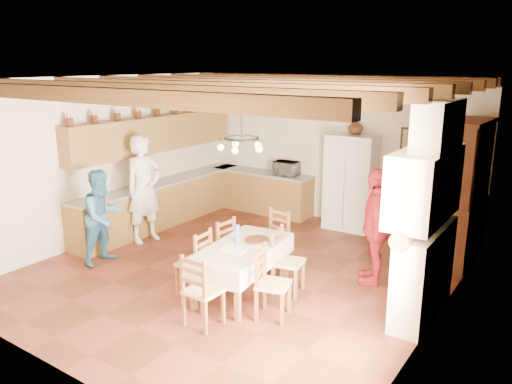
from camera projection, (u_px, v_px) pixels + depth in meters
floor at (240, 271)px, 7.98m from camera, size 6.00×6.50×0.02m
ceiling at (239, 78)px, 7.21m from camera, size 6.00×6.50×0.02m
wall_back at (334, 149)px, 10.20m from camera, size 6.00×0.02×3.00m
wall_front at (47, 241)px, 4.99m from camera, size 6.00×0.02×3.00m
wall_left at (109, 158)px, 9.24m from camera, size 0.02×6.50×3.00m
wall_right at (443, 212)px, 5.95m from camera, size 0.02×6.50×3.00m
ceiling_beams at (239, 85)px, 7.24m from camera, size 6.00×6.30×0.16m
lower_cabinets_left at (164, 204)px, 10.18m from camera, size 0.60×4.30×0.86m
lower_cabinets_back at (262, 192)px, 11.07m from camera, size 2.30×0.60×0.86m
countertop_left at (163, 182)px, 10.07m from camera, size 0.62×4.30×0.04m
countertop_back at (262, 172)px, 10.95m from camera, size 2.34×0.62×0.04m
backsplash_left at (152, 165)px, 10.14m from camera, size 0.03×4.30×0.60m
backsplash_back at (269, 156)px, 11.10m from camera, size 2.30×0.03×0.60m
upper_cabinets at (156, 134)px, 9.89m from camera, size 0.35×4.20×0.70m
fireplace at (423, 212)px, 6.29m from camera, size 0.56×1.60×2.80m
wall_picture at (410, 139)px, 9.24m from camera, size 0.34×0.03×0.42m
refrigerator at (353, 182)px, 9.85m from camera, size 0.97×0.81×1.88m
hutch at (464, 192)px, 8.10m from camera, size 0.61×1.33×2.36m
dining_table at (242, 251)px, 7.04m from camera, size 1.03×1.74×0.73m
chandelier at (242, 138)px, 6.64m from camera, size 0.47×0.47×0.03m
chair_left_near at (194, 261)px, 7.10m from camera, size 0.44×0.45×0.96m
chair_left_far at (218, 247)px, 7.66m from camera, size 0.43×0.45×0.96m
chair_right_near at (273, 283)px, 6.40m from camera, size 0.50×0.51×0.96m
chair_right_far at (289, 261)px, 7.12m from camera, size 0.48×0.49×0.96m
chair_end_near at (203, 290)px, 6.22m from camera, size 0.43×0.41×0.96m
chair_end_far at (273, 240)px, 7.94m from camera, size 0.46×0.44×0.96m
person_man at (144, 189)px, 9.08m from camera, size 0.58×0.79×1.98m
person_woman_blue at (103, 217)px, 8.14m from camera, size 0.60×0.77×1.57m
person_woman_red at (375, 226)px, 7.37m from camera, size 0.79×1.11×1.76m
microwave at (286, 168)px, 10.58m from camera, size 0.54×0.38×0.29m
fridge_vase at (356, 126)px, 9.57m from camera, size 0.29×0.29×0.30m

